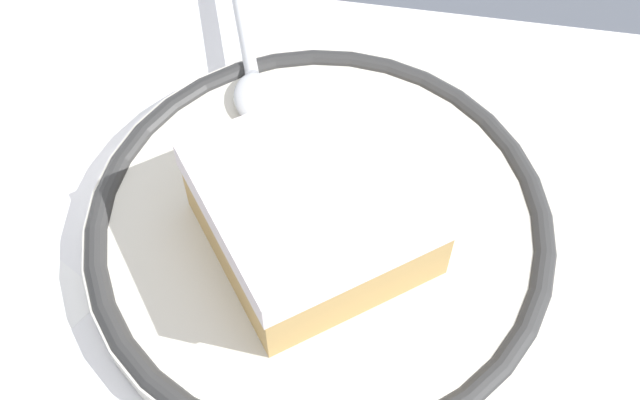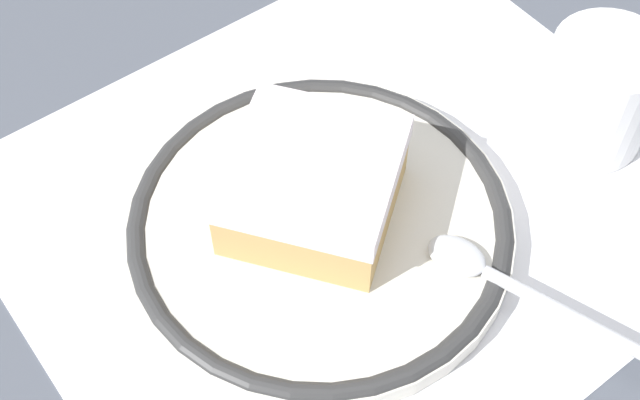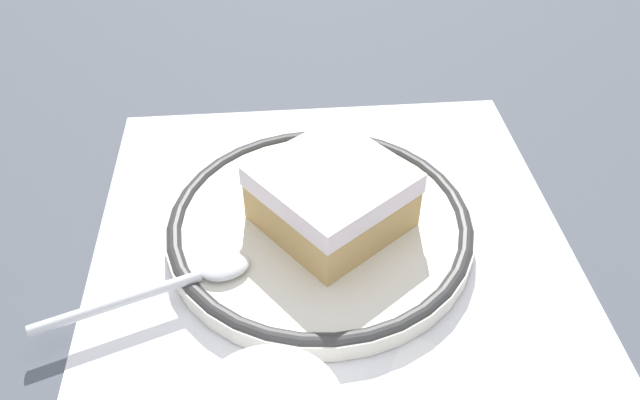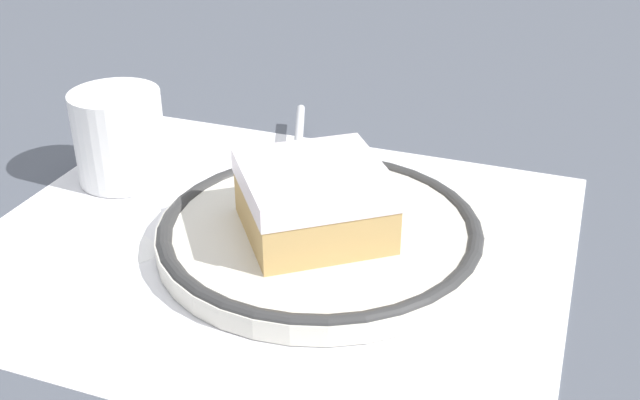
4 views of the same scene
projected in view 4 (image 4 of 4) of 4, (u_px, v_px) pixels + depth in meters
ground_plane at (273, 242)px, 0.54m from camera, size 2.40×2.40×0.00m
placemat at (273, 241)px, 0.54m from camera, size 0.41×0.35×0.00m
plate at (320, 232)px, 0.53m from camera, size 0.23×0.23×0.02m
cake_slice at (313, 201)px, 0.51m from camera, size 0.13×0.13×0.05m
spoon at (298, 152)px, 0.63m from camera, size 0.06×0.14×0.01m
cup at (120, 142)px, 0.61m from camera, size 0.07×0.07×0.07m
napkin at (61, 248)px, 0.53m from camera, size 0.14×0.14×0.00m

